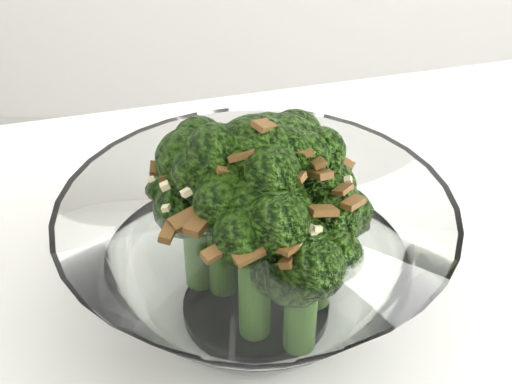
{
  "coord_description": "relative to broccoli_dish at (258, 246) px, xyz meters",
  "views": [
    {
      "loc": [
        -0.14,
        -0.18,
        1.11
      ],
      "look_at": [
        -0.16,
        0.17,
        0.85
      ],
      "focal_mm": 50.0,
      "sensor_mm": 36.0,
      "label": 1
    }
  ],
  "objects": [
    {
      "name": "broccoli_dish",
      "position": [
        0.0,
        0.0,
        0.0
      ],
      "size": [
        0.25,
        0.25,
        0.16
      ],
      "color": "white",
      "rests_on": "table"
    }
  ]
}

